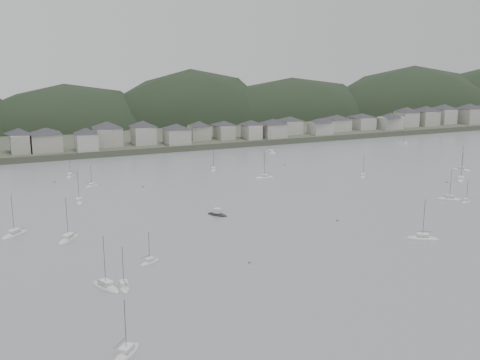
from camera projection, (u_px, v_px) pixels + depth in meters
name	position (u px, v px, depth m)	size (l,w,h in m)	color
ground	(370.00, 270.00, 133.87)	(900.00, 900.00, 0.00)	slate
far_shore_land	(111.00, 122.00, 396.90)	(900.00, 250.00, 3.00)	#383D2D
forested_ridge	(127.00, 146.00, 378.76)	(851.55, 103.94, 102.57)	black
waterfront_town	(245.00, 127.00, 315.55)	(451.48, 28.46, 12.92)	gray
sailboat_lead	(422.00, 239.00, 155.82)	(8.84, 7.08, 11.92)	beige
moored_fleet	(195.00, 207.00, 187.61)	(261.21, 173.18, 13.09)	beige
motor_launch_far	(217.00, 214.00, 178.45)	(5.94, 7.24, 3.69)	black
mooring_buoys	(252.00, 208.00, 186.17)	(165.39, 140.41, 0.70)	#B05C3A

